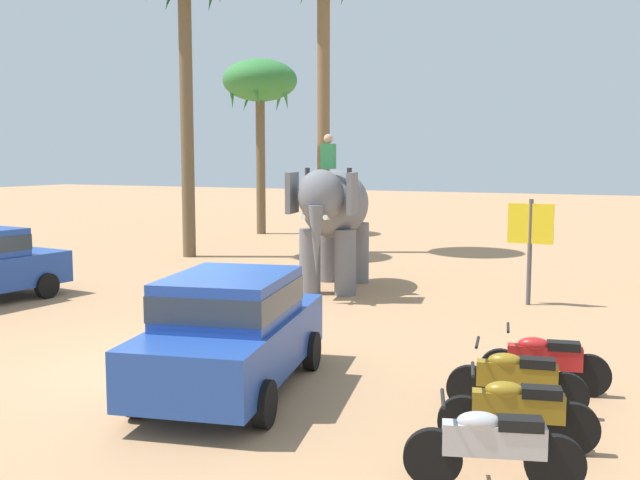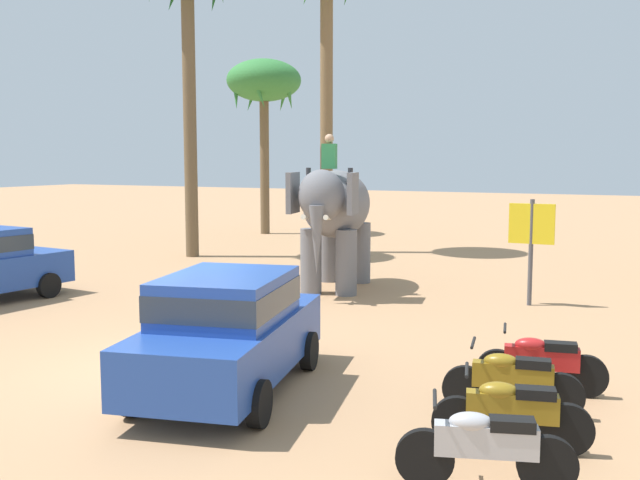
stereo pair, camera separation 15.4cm
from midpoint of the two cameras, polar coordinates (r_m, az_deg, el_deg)
ground_plane at (r=11.97m, az=-11.73°, el=-9.80°), size 120.00×120.00×0.00m
car_sedan_foreground at (r=10.47m, az=-6.75°, el=-6.80°), size 2.53×4.37×1.70m
elephant_with_mahout at (r=18.27m, az=1.41°, el=2.28°), size 2.24×4.00×3.88m
motorcycle_nearest_camera at (r=7.76m, az=13.36°, el=-15.36°), size 1.75×0.73×0.94m
motorcycle_second_in_row at (r=8.77m, az=15.22°, el=-12.81°), size 1.77×0.65×0.94m
motorcycle_mid_row at (r=9.94m, az=15.21°, el=-10.49°), size 1.79×0.56×0.94m
motorcycle_fourth_in_row at (r=10.88m, az=17.27°, el=-9.07°), size 1.79×0.59×0.94m
palm_tree_far_back at (r=32.07m, az=-4.26°, el=11.98°), size 3.20×3.20×7.51m
signboard_yellow at (r=17.01m, az=16.44°, el=0.68°), size 1.00×0.10×2.40m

